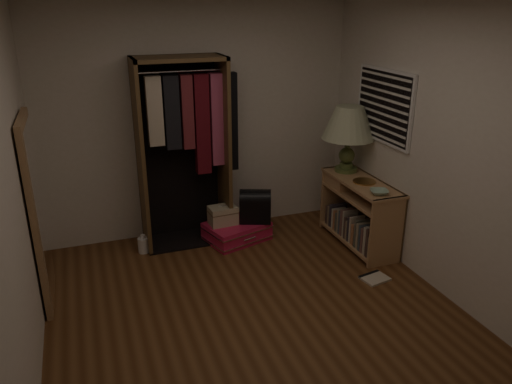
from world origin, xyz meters
TOP-DOWN VIEW (x-y plane):
  - ground at (0.00, 0.00)m, footprint 4.00×4.00m
  - room_walls at (0.08, 0.04)m, footprint 3.52×4.02m
  - console_bookshelf at (1.54, 1.04)m, footprint 0.42×1.12m
  - open_wardrobe at (-0.19, 1.77)m, footprint 1.07×0.50m
  - floor_mirror at (-1.70, 1.00)m, footprint 0.06×0.80m
  - pink_suitcase at (0.28, 1.55)m, footprint 0.81×0.68m
  - train_case at (0.13, 1.58)m, footprint 0.32×0.24m
  - black_bag at (0.50, 1.53)m, footprint 0.41×0.34m
  - table_lamp at (1.54, 1.36)m, footprint 0.64×0.64m
  - brass_tray at (1.54, 0.96)m, footprint 0.32×0.32m
  - ceramic_bowl at (1.49, 0.60)m, footprint 0.24×0.24m
  - white_jug at (-0.77, 1.60)m, footprint 0.13×0.13m
  - floor_book at (1.29, 0.26)m, footprint 0.29×0.25m

SIDE VIEW (x-z plane):
  - ground at x=0.00m, z-range 0.00..0.00m
  - floor_book at x=1.29m, z-range 0.00..0.02m
  - white_jug at x=-0.77m, z-range -0.02..0.19m
  - pink_suitcase at x=0.28m, z-range 0.00..0.21m
  - train_case at x=0.13m, z-range 0.20..0.43m
  - console_bookshelf at x=1.54m, z-range 0.02..0.77m
  - black_bag at x=0.50m, z-range 0.22..0.60m
  - brass_tray at x=1.54m, z-range 0.75..0.76m
  - ceramic_bowl at x=1.49m, z-range 0.75..0.80m
  - floor_mirror at x=-1.70m, z-range 0.00..1.70m
  - open_wardrobe at x=-0.19m, z-range 0.19..2.24m
  - table_lamp at x=1.54m, z-range 0.92..1.67m
  - room_walls at x=0.08m, z-range 0.20..2.80m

